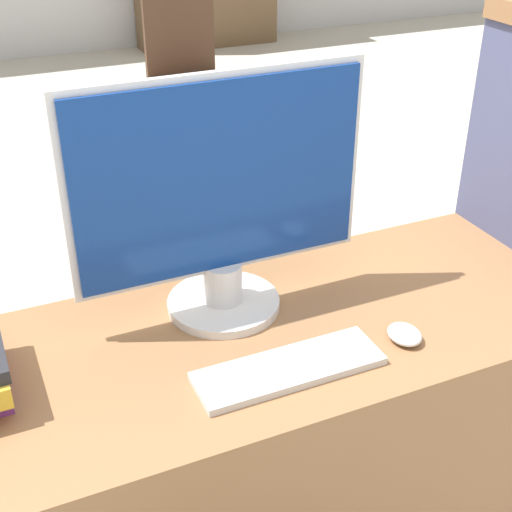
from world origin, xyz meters
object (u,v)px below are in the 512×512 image
keyboard (289,368)px  monitor (220,198)px  far_chair (187,67)px  mouse (405,334)px

keyboard → monitor: bearing=97.2°
monitor → keyboard: (0.03, -0.26, -0.26)m
keyboard → far_chair: 3.29m
far_chair → mouse: bearing=-81.1°
mouse → far_chair: far_chair is taller
keyboard → far_chair: bearing=74.6°
monitor → keyboard: bearing=-82.8°
monitor → far_chair: size_ratio=0.70×
far_chair → monitor: bearing=-87.6°
mouse → far_chair: (0.61, 3.16, -0.30)m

